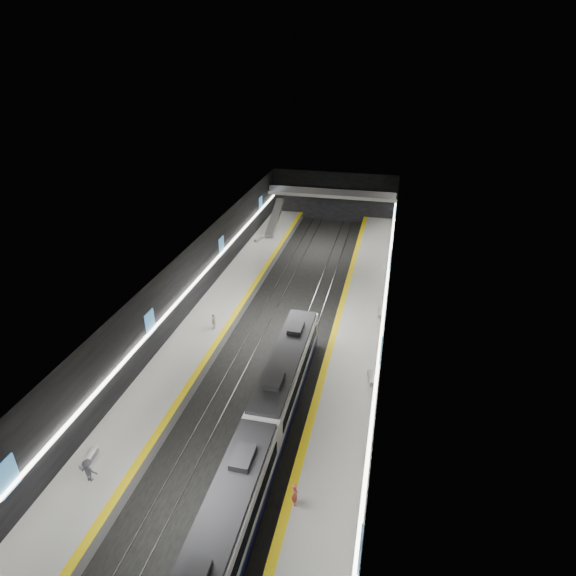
% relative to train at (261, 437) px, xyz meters
% --- Properties ---
extents(ground, '(70.00, 70.00, 0.00)m').
position_rel_train_xyz_m(ground, '(-2.50, 16.59, -2.20)').
color(ground, black).
rests_on(ground, ground).
extents(ceiling, '(20.00, 70.00, 0.04)m').
position_rel_train_xyz_m(ceiling, '(-2.50, 16.59, 5.80)').
color(ceiling, beige).
rests_on(ceiling, wall_left).
extents(wall_left, '(0.04, 70.00, 8.00)m').
position_rel_train_xyz_m(wall_left, '(-12.50, 16.59, 1.80)').
color(wall_left, black).
rests_on(wall_left, ground).
extents(wall_right, '(0.04, 70.00, 8.00)m').
position_rel_train_xyz_m(wall_right, '(7.50, 16.59, 1.80)').
color(wall_right, black).
rests_on(wall_right, ground).
extents(wall_back, '(20.00, 0.04, 8.00)m').
position_rel_train_xyz_m(wall_back, '(-2.50, 51.59, 1.80)').
color(wall_back, black).
rests_on(wall_back, ground).
extents(platform_left, '(5.00, 70.00, 1.00)m').
position_rel_train_xyz_m(platform_left, '(-10.00, 16.59, -1.70)').
color(platform_left, slate).
rests_on(platform_left, ground).
extents(tile_surface_left, '(5.00, 70.00, 0.02)m').
position_rel_train_xyz_m(tile_surface_left, '(-10.00, 16.59, -1.19)').
color(tile_surface_left, '#B6B5B0').
rests_on(tile_surface_left, platform_left).
extents(tactile_strip_left, '(0.60, 70.00, 0.02)m').
position_rel_train_xyz_m(tactile_strip_left, '(-7.80, 16.59, -1.18)').
color(tactile_strip_left, yellow).
rests_on(tactile_strip_left, platform_left).
extents(platform_right, '(5.00, 70.00, 1.00)m').
position_rel_train_xyz_m(platform_right, '(5.00, 16.59, -1.70)').
color(platform_right, slate).
rests_on(platform_right, ground).
extents(tile_surface_right, '(5.00, 70.00, 0.02)m').
position_rel_train_xyz_m(tile_surface_right, '(5.00, 16.59, -1.19)').
color(tile_surface_right, '#B6B5B0').
rests_on(tile_surface_right, platform_right).
extents(tactile_strip_right, '(0.60, 70.00, 0.02)m').
position_rel_train_xyz_m(tactile_strip_right, '(2.80, 16.59, -1.18)').
color(tactile_strip_right, yellow).
rests_on(tactile_strip_right, platform_right).
extents(rails, '(6.52, 70.00, 0.12)m').
position_rel_train_xyz_m(rails, '(-2.50, 16.59, -2.14)').
color(rails, gray).
rests_on(rails, ground).
extents(train, '(2.69, 30.04, 3.60)m').
position_rel_train_xyz_m(train, '(0.00, 0.00, 0.00)').
color(train, '#0F0F37').
rests_on(train, ground).
extents(ad_posters, '(19.94, 53.50, 2.20)m').
position_rel_train_xyz_m(ad_posters, '(-2.50, 17.59, 2.30)').
color(ad_posters, '#4289C6').
rests_on(ad_posters, wall_left).
extents(cove_light_left, '(0.25, 68.60, 0.12)m').
position_rel_train_xyz_m(cove_light_left, '(-12.30, 16.59, 1.60)').
color(cove_light_left, white).
rests_on(cove_light_left, wall_left).
extents(cove_light_right, '(0.25, 68.60, 0.12)m').
position_rel_train_xyz_m(cove_light_right, '(7.30, 16.59, 1.60)').
color(cove_light_right, white).
rests_on(cove_light_right, wall_right).
extents(mezzanine_bridge, '(20.00, 3.00, 1.50)m').
position_rel_train_xyz_m(mezzanine_bridge, '(-2.50, 49.51, 2.84)').
color(mezzanine_bridge, gray).
rests_on(mezzanine_bridge, wall_left).
extents(escalator, '(1.20, 7.50, 3.92)m').
position_rel_train_xyz_m(escalator, '(-10.00, 42.59, 0.70)').
color(escalator, '#99999E').
rests_on(escalator, platform_left).
extents(bench_left_near, '(0.66, 1.80, 0.43)m').
position_rel_train_xyz_m(bench_left_near, '(-11.09, -3.59, -0.98)').
color(bench_left_near, '#99999E').
rests_on(bench_left_near, platform_left).
extents(bench_left_far, '(0.90, 1.72, 0.40)m').
position_rel_train_xyz_m(bench_left_far, '(-11.24, 37.85, -0.99)').
color(bench_left_far, '#99999E').
rests_on(bench_left_far, platform_left).
extents(bench_right_near, '(0.82, 1.85, 0.44)m').
position_rel_train_xyz_m(bench_right_near, '(6.87, 9.54, -0.98)').
color(bench_right_near, '#99999E').
rests_on(bench_right_near, platform_right).
extents(bench_right_far, '(0.60, 1.89, 0.46)m').
position_rel_train_xyz_m(bench_right_far, '(7.00, 20.63, -0.97)').
color(bench_right_far, '#99999E').
rests_on(bench_right_far, platform_right).
extents(passenger_right_a, '(0.60, 0.71, 1.65)m').
position_rel_train_xyz_m(passenger_right_a, '(3.22, -3.76, -0.37)').
color(passenger_right_a, '#CD4D4C').
rests_on(passenger_right_a, platform_right).
extents(passenger_left_a, '(0.46, 1.01, 1.68)m').
position_rel_train_xyz_m(passenger_left_a, '(-8.87, 14.17, -0.35)').
color(passenger_left_a, silver).
rests_on(passenger_left_a, platform_left).
extents(passenger_left_b, '(1.12, 0.65, 1.71)m').
position_rel_train_xyz_m(passenger_left_b, '(-10.08, -5.00, -0.34)').
color(passenger_left_b, '#46464E').
rests_on(passenger_left_b, platform_left).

